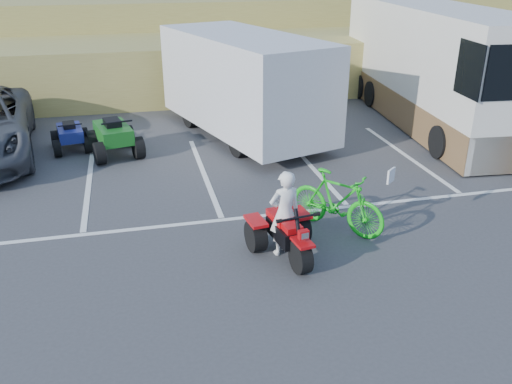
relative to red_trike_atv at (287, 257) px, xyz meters
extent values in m
plane|color=#3C3C3F|center=(-0.87, -0.73, 0.00)|extent=(100.00, 100.00, 0.00)
cube|color=white|center=(-3.57, 4.27, 0.00)|extent=(0.12, 5.00, 0.01)
cube|color=white|center=(-0.87, 4.27, 0.00)|extent=(0.12, 5.00, 0.01)
cube|color=white|center=(1.83, 4.27, 0.00)|extent=(0.12, 5.00, 0.01)
cube|color=white|center=(4.53, 4.27, 0.00)|extent=(0.12, 5.00, 0.01)
cube|color=white|center=(7.23, 4.27, 0.00)|extent=(0.12, 5.00, 0.01)
cube|color=white|center=(-0.87, 1.67, 0.00)|extent=(28.00, 0.12, 0.01)
cube|color=#9A8D46|center=(-0.87, 13.27, 1.00)|extent=(40.00, 6.00, 2.00)
cube|color=#9A8D46|center=(-0.87, 16.77, 2.00)|extent=(40.00, 4.00, 2.20)
imported|color=white|center=(-0.02, 0.15, 0.78)|extent=(0.62, 0.45, 1.57)
imported|color=#14BF19|center=(1.20, 0.78, 0.59)|extent=(1.70, 1.88, 1.19)
cube|color=silver|center=(0.74, 7.02, 1.59)|extent=(4.17, 6.62, 2.57)
cylinder|color=black|center=(0.74, 7.02, 0.36)|extent=(2.37, 1.35, 0.72)
cube|color=silver|center=(6.72, 7.17, 1.77)|extent=(3.23, 9.75, 3.45)
cube|color=brown|center=(6.72, 7.17, 0.53)|extent=(3.28, 9.75, 0.96)
camera|label=1|loc=(-2.45, -7.93, 4.92)|focal=38.00mm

